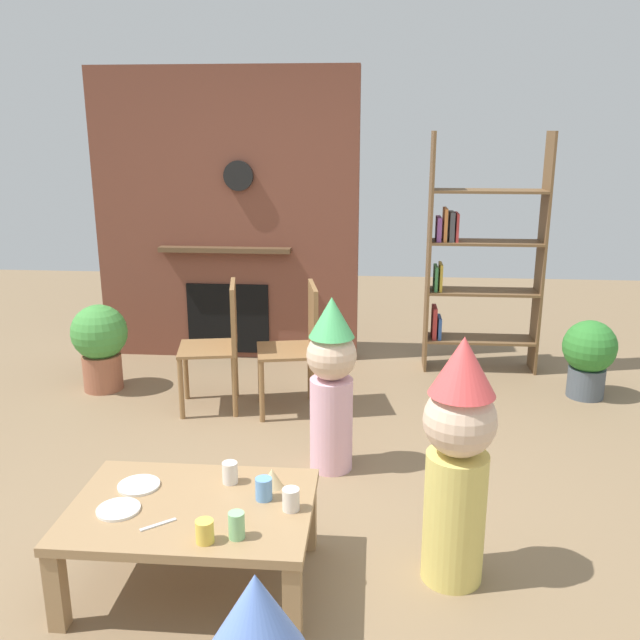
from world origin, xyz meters
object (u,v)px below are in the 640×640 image
object	(u,v)px
paper_plate_rear	(139,485)
dining_chair_left	(221,338)
dining_chair_middle	(300,340)
child_in_pink	(458,456)
birthday_cake_slice	(272,478)
paper_cup_near_left	(205,531)
child_by_the_chairs	(331,380)
potted_plant_short	(100,342)
coffee_table	(192,516)
bookshelf	(476,261)
paper_cup_far_right	(264,489)
paper_cup_far_left	(291,499)
paper_cup_center	(230,473)
potted_plant_tall	(589,354)
paper_plate_front	(118,509)
paper_cup_near_right	(237,525)

from	to	relation	value
paper_plate_rear	dining_chair_left	world-z (taller)	dining_chair_left
dining_chair_middle	dining_chair_left	bearing A→B (deg)	-11.26
child_in_pink	birthday_cake_slice	bearing A→B (deg)	-9.76
paper_cup_near_left	child_by_the_chairs	size ratio (longest dim) A/B	0.09
paper_cup_near_left	paper_plate_rear	xyz separation A→B (m)	(-0.40, 0.39, -0.04)
paper_cup_near_left	potted_plant_short	distance (m)	2.85
coffee_table	birthday_cake_slice	distance (m)	0.38
bookshelf	paper_cup_far_right	xyz separation A→B (m)	(-1.25, -2.86, -0.46)
dining_chair_middle	potted_plant_short	xyz separation A→B (m)	(-1.54, 0.27, -0.14)
coffee_table	dining_chair_left	size ratio (longest dim) A/B	1.14
dining_chair_middle	paper_cup_far_left	bearing A→B (deg)	84.29
child_by_the_chairs	dining_chair_middle	world-z (taller)	child_by_the_chairs
birthday_cake_slice	dining_chair_middle	world-z (taller)	dining_chair_middle
paper_cup_center	potted_plant_tall	size ratio (longest dim) A/B	0.17
potted_plant_tall	potted_plant_short	world-z (taller)	potted_plant_short
child_in_pink	potted_plant_short	bearing A→B (deg)	-47.96
paper_plate_front	bookshelf	bearing A→B (deg)	58.50
child_by_the_chairs	dining_chair_middle	size ratio (longest dim) A/B	1.14
paper_plate_front	dining_chair_left	world-z (taller)	dining_chair_left
paper_cup_near_right	paper_plate_rear	world-z (taller)	paper_cup_near_right
paper_cup_near_left	paper_plate_front	world-z (taller)	paper_cup_near_left
paper_cup_far_left	dining_chair_middle	xyz separation A→B (m)	(-0.18, 1.95, 0.08)
paper_cup_far_right	paper_plate_front	distance (m)	0.61
paper_cup_near_left	dining_chair_left	bearing A→B (deg)	101.06
potted_plant_short	paper_cup_near_left	bearing A→B (deg)	-60.20
paper_cup_near_left	birthday_cake_slice	xyz separation A→B (m)	(0.19, 0.44, -0.00)
dining_chair_left	paper_cup_near_right	bearing A→B (deg)	93.76
paper_plate_rear	potted_plant_tall	distance (m)	3.42
potted_plant_tall	coffee_table	bearing A→B (deg)	-134.47
coffee_table	paper_cup_center	size ratio (longest dim) A/B	10.46
bookshelf	paper_plate_front	world-z (taller)	bookshelf
child_in_pink	paper_cup_far_right	bearing A→B (deg)	-2.25
paper_plate_front	paper_plate_rear	distance (m)	0.20
paper_cup_center	potted_plant_tall	bearing A→B (deg)	44.62
child_by_the_chairs	potted_plant_short	xyz separation A→B (m)	(-1.81, 1.11, -0.17)
dining_chair_left	dining_chair_middle	bearing A→B (deg)	169.34
birthday_cake_slice	dining_chair_middle	xyz separation A→B (m)	(-0.07, 1.77, 0.08)
paper_plate_front	paper_cup_near_right	bearing A→B (deg)	-15.79
bookshelf	birthday_cake_slice	size ratio (longest dim) A/B	19.00
coffee_table	paper_cup_far_left	world-z (taller)	paper_cup_far_left
paper_plate_rear	child_in_pink	xyz separation A→B (m)	(1.39, 0.01, 0.20)
bookshelf	paper_plate_rear	xyz separation A→B (m)	(-1.82, -2.80, -0.50)
birthday_cake_slice	dining_chair_left	xyz separation A→B (m)	(-0.62, 1.77, 0.08)
coffee_table	birthday_cake_slice	size ratio (longest dim) A/B	10.23
coffee_table	dining_chair_left	xyz separation A→B (m)	(-0.31, 1.95, 0.18)
paper_cup_near_right	potted_plant_tall	bearing A→B (deg)	51.19
paper_cup_center	birthday_cake_slice	bearing A→B (deg)	-6.26
paper_cup_center	dining_chair_middle	distance (m)	1.76
paper_cup_near_left	paper_plate_rear	bearing A→B (deg)	135.55
coffee_table	paper_cup_near_left	size ratio (longest dim) A/B	11.27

